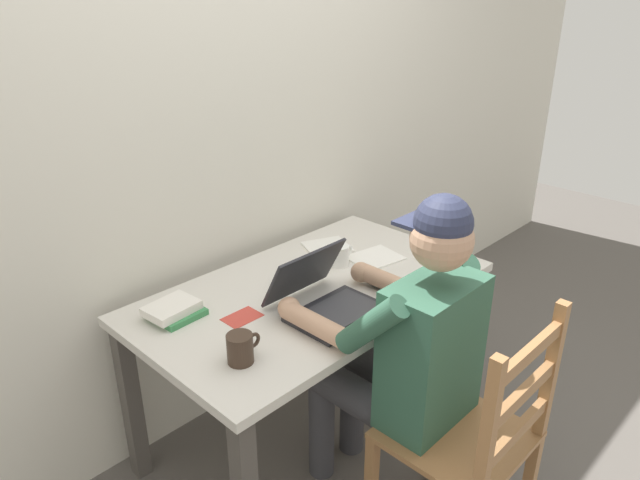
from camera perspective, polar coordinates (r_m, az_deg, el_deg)
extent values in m
plane|color=#56514C|center=(2.68, -0.64, -18.36)|extent=(8.00, 8.00, 0.00)
cube|color=silver|center=(2.39, -8.99, 11.56)|extent=(6.00, 0.04, 2.60)
cube|color=beige|center=(2.26, -0.72, -5.07)|extent=(1.36, 0.78, 0.03)
cube|color=#4C4742|center=(2.72, 14.18, -9.37)|extent=(0.06, 0.06, 0.69)
cube|color=#4C4742|center=(2.40, -17.93, -14.91)|extent=(0.06, 0.06, 0.69)
cube|color=#4C4742|center=(3.05, 3.17, -4.70)|extent=(0.06, 0.06, 0.69)
cube|color=#2D5642|center=(1.93, 10.82, -10.76)|extent=(0.34, 0.20, 0.50)
sphere|color=tan|center=(1.74, 11.81, 0.03)|extent=(0.19, 0.19, 0.19)
sphere|color=#282D47|center=(1.72, 11.95, 1.63)|extent=(0.17, 0.17, 0.17)
cube|color=#282D47|center=(1.77, 9.59, 1.80)|extent=(0.13, 0.10, 0.01)
cylinder|color=#38383D|center=(2.11, 4.21, -15.33)|extent=(0.13, 0.40, 0.13)
cylinder|color=#38383D|center=(2.23, 7.29, -13.15)|extent=(0.13, 0.40, 0.13)
cylinder|color=#38383D|center=(2.36, 0.16, -17.60)|extent=(0.10, 0.10, 0.47)
cylinder|color=#38383D|center=(2.47, 3.18, -15.59)|extent=(0.10, 0.10, 0.47)
cylinder|color=#2D5642|center=(1.75, 5.03, -8.32)|extent=(0.10, 0.25, 0.25)
cylinder|color=tan|center=(1.93, -0.39, -8.26)|extent=(0.07, 0.28, 0.07)
sphere|color=tan|center=(2.02, -3.04, -6.67)|extent=(0.08, 0.08, 0.08)
cylinder|color=#2D5642|center=(2.04, 12.22, -3.86)|extent=(0.10, 0.25, 0.25)
cylinder|color=tan|center=(2.20, 6.96, -4.21)|extent=(0.07, 0.28, 0.07)
sphere|color=tan|center=(2.27, 4.01, -3.16)|extent=(0.08, 0.08, 0.08)
cube|color=olive|center=(2.04, 13.15, -18.02)|extent=(0.42, 0.42, 0.02)
cube|color=olive|center=(2.39, 11.11, -17.93)|extent=(0.04, 0.04, 0.45)
cube|color=olive|center=(1.97, 21.61, -11.76)|extent=(0.04, 0.04, 0.48)
cube|color=olive|center=(1.69, 16.10, -17.67)|extent=(0.04, 0.04, 0.48)
cube|color=olive|center=(1.90, 18.61, -17.36)|extent=(0.36, 0.02, 0.04)
cube|color=olive|center=(1.81, 19.20, -14.00)|extent=(0.36, 0.02, 0.04)
cube|color=olive|center=(1.73, 19.82, -10.32)|extent=(0.36, 0.02, 0.04)
cube|color=#232328|center=(2.07, 1.74, -7.20)|extent=(0.33, 0.23, 0.02)
cube|color=#38383D|center=(2.07, 1.74, -6.97)|extent=(0.29, 0.17, 0.00)
cube|color=#232328|center=(2.12, -1.54, -3.15)|extent=(0.33, 0.11, 0.20)
cube|color=#4C515B|center=(2.12, -1.54, -3.15)|extent=(0.29, 0.09, 0.17)
ellipsoid|color=black|center=(2.27, 5.79, -4.17)|extent=(0.06, 0.10, 0.03)
cylinder|color=white|center=(2.42, 1.87, -1.50)|extent=(0.08, 0.08, 0.09)
torus|color=white|center=(2.45, 2.72, -1.03)|extent=(0.05, 0.01, 0.05)
cylinder|color=#38281E|center=(1.84, -7.82, -10.47)|extent=(0.08, 0.08, 0.10)
torus|color=#38281E|center=(1.86, -6.53, -9.71)|extent=(0.05, 0.01, 0.05)
cube|color=#38844C|center=(2.13, -13.77, -6.97)|extent=(0.17, 0.16, 0.02)
cube|color=white|center=(2.11, -14.31, -6.47)|extent=(0.19, 0.15, 0.03)
cube|color=white|center=(2.58, 0.72, -0.71)|extent=(0.24, 0.24, 0.01)
cube|color=white|center=(2.50, 5.39, -1.74)|extent=(0.24, 0.21, 0.01)
cube|color=#C63D33|center=(2.08, -7.62, -7.50)|extent=(0.13, 0.09, 0.00)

